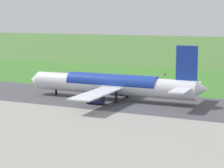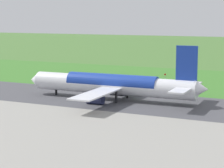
# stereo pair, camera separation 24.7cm
# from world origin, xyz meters

# --- Properties ---
(ground_plane) EXTENTS (800.00, 800.00, 0.00)m
(ground_plane) POSITION_xyz_m (0.00, 0.00, 0.00)
(ground_plane) COLOR #477233
(runway_asphalt) EXTENTS (600.00, 28.56, 0.06)m
(runway_asphalt) POSITION_xyz_m (0.00, 0.00, 0.03)
(runway_asphalt) COLOR #47474C
(runway_asphalt) RESTS_ON ground
(apron_concrete) EXTENTS (440.00, 110.00, 0.05)m
(apron_concrete) POSITION_xyz_m (0.00, 47.86, 0.03)
(apron_concrete) COLOR gray
(apron_concrete) RESTS_ON ground
(grass_verge_foreground) EXTENTS (600.00, 80.00, 0.04)m
(grass_verge_foreground) POSITION_xyz_m (0.00, -38.91, 0.02)
(grass_verge_foreground) COLOR #3C782B
(grass_verge_foreground) RESTS_ON ground
(airliner_main) EXTENTS (54.04, 44.12, 15.88)m
(airliner_main) POSITION_xyz_m (-0.34, -0.01, 4.35)
(airliner_main) COLOR white
(airliner_main) RESTS_ON ground
(no_stopping_sign) EXTENTS (0.60, 0.10, 2.54)m
(no_stopping_sign) POSITION_xyz_m (-1.58, -42.11, 1.51)
(no_stopping_sign) COLOR slate
(no_stopping_sign) RESTS_ON ground
(traffic_cone_orange) EXTENTS (0.40, 0.40, 0.55)m
(traffic_cone_orange) POSITION_xyz_m (2.79, -34.98, 0.28)
(traffic_cone_orange) COLOR orange
(traffic_cone_orange) RESTS_ON ground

